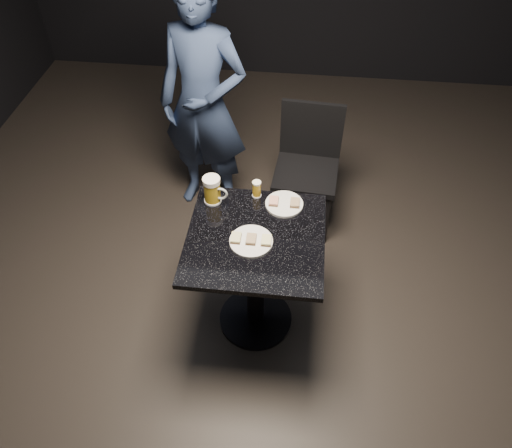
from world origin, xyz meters
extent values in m
plane|color=black|center=(0.00, 0.00, 0.00)|extent=(6.00, 6.00, 0.00)
cylinder|color=white|center=(-0.02, -0.04, 0.76)|extent=(0.22, 0.22, 0.01)
cylinder|color=silver|center=(0.13, 0.25, 0.76)|extent=(0.20, 0.20, 0.01)
imported|color=#213750|center=(-0.46, 1.05, 0.83)|extent=(0.68, 0.53, 1.66)
cylinder|color=black|center=(0.00, 0.00, 0.01)|extent=(0.44, 0.44, 0.03)
cylinder|color=black|center=(0.00, 0.00, 0.37)|extent=(0.10, 0.10, 0.69)
cube|color=black|center=(0.00, 0.00, 0.73)|extent=(0.70, 0.70, 0.03)
cylinder|color=white|center=(-0.26, 0.24, 0.76)|extent=(0.10, 0.10, 0.01)
cylinder|color=gold|center=(-0.26, 0.24, 0.82)|extent=(0.09, 0.09, 0.12)
cylinder|color=white|center=(-0.26, 0.24, 0.89)|extent=(0.09, 0.09, 0.03)
torus|color=silver|center=(-0.21, 0.22, 0.82)|extent=(0.08, 0.01, 0.08)
cylinder|color=silver|center=(-0.03, 0.30, 0.75)|extent=(0.05, 0.05, 0.01)
cylinder|color=gold|center=(-0.03, 0.30, 0.80)|extent=(0.05, 0.05, 0.08)
cylinder|color=white|center=(-0.03, 0.30, 0.84)|extent=(0.05, 0.05, 0.01)
cube|color=black|center=(0.24, 0.88, 0.45)|extent=(0.44, 0.44, 0.04)
cylinder|color=black|center=(0.05, 0.72, 0.21)|extent=(0.03, 0.03, 0.43)
cylinder|color=black|center=(0.40, 0.69, 0.21)|extent=(0.03, 0.03, 0.43)
cylinder|color=black|center=(0.08, 1.07, 0.21)|extent=(0.03, 0.03, 0.43)
cylinder|color=black|center=(0.43, 1.04, 0.21)|extent=(0.03, 0.03, 0.43)
cube|color=black|center=(0.25, 1.07, 0.67)|extent=(0.42, 0.06, 0.41)
cube|color=#4C3521|center=(-0.09, -0.04, 0.77)|extent=(0.05, 0.07, 0.01)
cube|color=#D1D184|center=(-0.09, -0.04, 0.78)|extent=(0.05, 0.07, 0.01)
cube|color=#4C3521|center=(-0.02, -0.04, 0.77)|extent=(0.05, 0.07, 0.01)
cube|color=#8C7251|center=(-0.02, -0.04, 0.78)|extent=(0.05, 0.07, 0.01)
cube|color=#4C3521|center=(0.06, -0.04, 0.77)|extent=(0.05, 0.07, 0.01)
cube|color=#D1D184|center=(0.06, -0.04, 0.78)|extent=(0.05, 0.07, 0.01)
cube|color=#4C3521|center=(0.07, 0.25, 0.77)|extent=(0.05, 0.07, 0.01)
cube|color=tan|center=(0.07, 0.25, 0.78)|extent=(0.05, 0.07, 0.01)
cube|color=#4C3521|center=(0.18, 0.25, 0.77)|extent=(0.05, 0.07, 0.01)
cube|color=#8C7251|center=(0.18, 0.25, 0.78)|extent=(0.05, 0.07, 0.01)
camera|label=1|loc=(0.19, -1.70, 2.60)|focal=35.00mm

